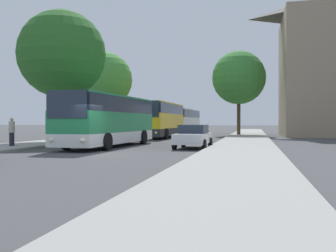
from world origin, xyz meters
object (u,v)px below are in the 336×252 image
Objects in this scene: bus_middle at (161,119)px; tree_left_far at (105,80)px; pedestrian_waiting_far at (12,132)px; tree_left_near at (62,54)px; bus_front at (109,120)px; parked_car_right_near at (193,136)px; tree_right_near at (239,78)px; bus_rear at (184,121)px.

tree_left_far reaches higher than bus_middle.
tree_left_near is (0.41, 5.64, 5.64)m from pedestrian_waiting_far.
tree_left_far is at bearing 114.71° from bus_front.
parked_car_right_near is at bearing -53.31° from tree_left_far.
tree_left_far is (-1.72, 12.92, -0.53)m from tree_left_near.
pedestrian_waiting_far is 7.98m from tree_left_near.
tree_right_near is at bearing 22.99° from tree_left_far.
pedestrian_waiting_far is 0.18× the size of tree_right_near.
tree_left_near is at bearing -112.59° from bus_middle.
bus_middle reaches higher than bus_front.
bus_front is 1.14× the size of tree_left_near.
bus_front is 1.24× the size of tree_left_far.
tree_right_near is (7.44, 21.80, 4.91)m from bus_front.
pedestrian_waiting_far reaches higher than parked_car_right_near.
bus_middle is at bearing -87.61° from bus_rear.
bus_front is 1.16× the size of tree_right_near.
parked_car_right_near is 0.45× the size of tree_left_far.
bus_front is 23.55m from tree_right_near.
tree_left_far reaches higher than bus_rear.
tree_left_near reaches higher than bus_middle.
tree_left_near reaches higher than parked_car_right_near.
bus_middle is 2.83× the size of parked_car_right_near.
bus_rear is at bearing 102.71° from pedestrian_waiting_far.
parked_car_right_near is at bearing 33.65° from pedestrian_waiting_far.
bus_rear is 26.64m from tree_left_near.
bus_rear is at bearing 79.86° from tree_left_near.
bus_front is 5.95m from pedestrian_waiting_far.
bus_middle is 1.27× the size of tree_left_far.
tree_right_near is (12.69, 24.50, 5.65)m from pedestrian_waiting_far.
bus_front is 0.92× the size of bus_rear.
tree_right_near reaches higher than bus_middle.
pedestrian_waiting_far is (-10.82, -2.27, 0.27)m from parked_car_right_near.
tree_right_near is (7.67, -6.91, 4.91)m from bus_rear.
bus_middle is 11.47m from tree_right_near.
bus_middle reaches higher than pedestrian_waiting_far.
bus_middle is 7.96m from tree_left_far.
tree_right_near is at bearing 84.41° from pedestrian_waiting_far.
bus_front is at bearing 49.00° from pedestrian_waiting_far.
parked_car_right_near is 21.01m from tree_left_far.
pedestrian_waiting_far is 0.19× the size of tree_left_far.
bus_front is at bearing -108.84° from tree_right_near.
bus_front reaches higher than pedestrian_waiting_far.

